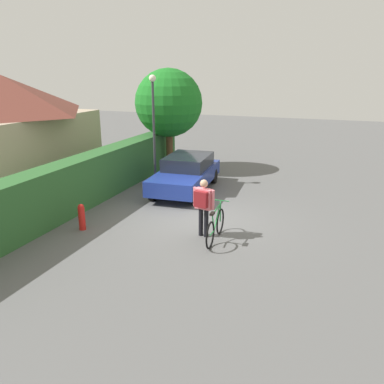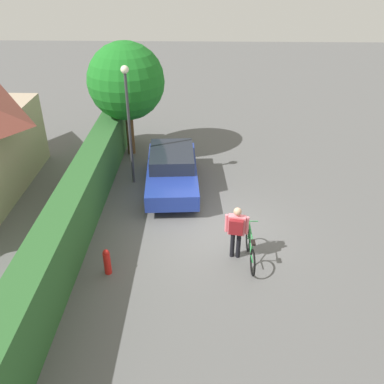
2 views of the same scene
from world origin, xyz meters
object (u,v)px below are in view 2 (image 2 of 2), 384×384
at_px(fire_hydrant, 107,261).
at_px(bicycle, 250,249).
at_px(parked_car_near, 172,170).
at_px(street_lamp, 128,111).
at_px(tree_kerbside, 126,82).
at_px(person_rider, 236,228).

bearing_deg(fire_hydrant, bicycle, -81.10).
xyz_separation_m(parked_car_near, street_lamp, (0.32, 1.52, 2.14)).
bearing_deg(bicycle, tree_kerbside, 32.26).
height_order(parked_car_near, street_lamp, street_lamp).
xyz_separation_m(person_rider, fire_hydrant, (-0.78, 3.59, -0.62)).
distance_m(bicycle, tree_kerbside, 8.91).
relative_size(bicycle, fire_hydrant, 2.26).
bearing_deg(parked_car_near, bicycle, -149.21).
height_order(parked_car_near, bicycle, parked_car_near).
height_order(bicycle, street_lamp, street_lamp).
bearing_deg(tree_kerbside, street_lamp, -169.81).
bearing_deg(person_rider, fire_hydrant, 102.33).
relative_size(person_rider, tree_kerbside, 0.36).
relative_size(street_lamp, fire_hydrant, 5.51).
xyz_separation_m(street_lamp, tree_kerbside, (2.60, 0.47, 0.30)).
xyz_separation_m(bicycle, street_lamp, (4.58, 4.06, 2.45)).
distance_m(parked_car_near, tree_kerbside, 4.30).
bearing_deg(bicycle, person_rider, 69.82).
distance_m(tree_kerbside, fire_hydrant, 8.29).
distance_m(bicycle, street_lamp, 6.59).
height_order(street_lamp, fire_hydrant, street_lamp).
bearing_deg(person_rider, street_lamp, 39.44).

